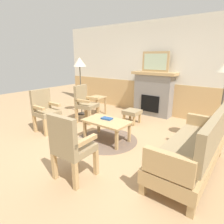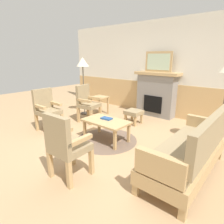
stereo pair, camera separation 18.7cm
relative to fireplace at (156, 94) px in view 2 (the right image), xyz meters
name	(u,v)px [view 2 (the right image)]	position (x,y,z in m)	size (l,w,h in m)	color
ground_plane	(101,141)	(0.00, -2.35, -0.65)	(14.00, 14.00, 0.00)	tan
wall_back	(162,70)	(0.00, 0.25, 0.66)	(7.20, 0.14, 2.70)	silver
fireplace	(156,94)	(0.00, 0.00, 0.00)	(1.30, 0.44, 1.28)	gray
framed_picture	(158,62)	(0.00, 0.00, 0.91)	(0.80, 0.04, 0.56)	tan
couch	(190,151)	(1.80, -2.39, -0.26)	(0.70, 1.80, 0.98)	tan
coffee_table	(106,123)	(0.06, -2.26, -0.27)	(0.96, 0.56, 0.44)	tan
round_rug	(106,140)	(0.06, -2.26, -0.65)	(1.30, 1.30, 0.01)	brown
book_on_table	(107,118)	(0.01, -2.19, -0.20)	(0.23, 0.15, 0.03)	navy
footstool	(134,113)	(-0.08, -1.02, -0.37)	(0.40, 0.40, 0.36)	tan
armchair_near_fireplace	(87,102)	(-1.16, -1.66, -0.11)	(0.55, 0.55, 0.98)	tan
armchair_by_window_left	(46,108)	(-1.43, -2.71, -0.11)	(0.48, 0.48, 0.98)	tan
armchair_front_left	(66,144)	(0.49, -3.57, -0.11)	(0.50, 0.50, 0.98)	tan
side_table	(100,100)	(-1.34, -1.00, -0.22)	(0.44, 0.44, 0.55)	tan
floor_lamp_by_chairs	(83,66)	(-1.73, -1.26, 0.80)	(0.36, 0.36, 1.68)	#332D28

